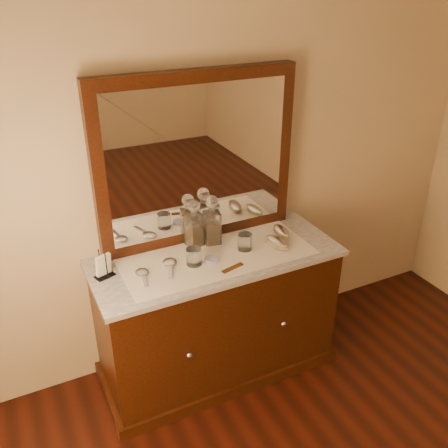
{
  "coord_description": "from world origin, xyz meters",
  "views": [
    {
      "loc": [
        -1.01,
        -0.21,
        2.3
      ],
      "look_at": [
        0.0,
        1.85,
        1.1
      ],
      "focal_mm": 38.84,
      "sensor_mm": 36.0,
      "label": 1
    }
  ],
  "objects_px": {
    "pin_dish": "(212,259)",
    "dresser_cabinet": "(217,316)",
    "decanter_left": "(194,228)",
    "napkin_rack": "(104,267)",
    "comb": "(233,268)",
    "decanter_right": "(212,225)",
    "hand_mirror_outer": "(143,274)",
    "brush_near": "(278,243)",
    "hand_mirror_inner": "(170,264)",
    "mirror_frame": "(197,160)",
    "brush_far": "(281,232)"
  },
  "relations": [
    {
      "from": "brush_near",
      "to": "decanter_left",
      "type": "bearing_deg",
      "value": 152.0
    },
    {
      "from": "hand_mirror_inner",
      "to": "mirror_frame",
      "type": "bearing_deg",
      "value": 39.81
    },
    {
      "from": "pin_dish",
      "to": "decanter_left",
      "type": "xyz_separation_m",
      "value": [
        -0.02,
        0.21,
        0.11
      ]
    },
    {
      "from": "pin_dish",
      "to": "napkin_rack",
      "type": "distance_m",
      "value": 0.59
    },
    {
      "from": "comb",
      "to": "napkin_rack",
      "type": "relative_size",
      "value": 0.91
    },
    {
      "from": "mirror_frame",
      "to": "decanter_right",
      "type": "distance_m",
      "value": 0.39
    },
    {
      "from": "hand_mirror_outer",
      "to": "brush_near",
      "type": "bearing_deg",
      "value": -3.79
    },
    {
      "from": "dresser_cabinet",
      "to": "pin_dish",
      "type": "bearing_deg",
      "value": -135.77
    },
    {
      "from": "comb",
      "to": "decanter_right",
      "type": "height_order",
      "value": "decanter_right"
    },
    {
      "from": "napkin_rack",
      "to": "decanter_right",
      "type": "relative_size",
      "value": 0.5
    },
    {
      "from": "decanter_left",
      "to": "decanter_right",
      "type": "xyz_separation_m",
      "value": [
        0.11,
        -0.02,
        0.0
      ]
    },
    {
      "from": "mirror_frame",
      "to": "comb",
      "type": "bearing_deg",
      "value": -87.62
    },
    {
      "from": "comb",
      "to": "hand_mirror_inner",
      "type": "relative_size",
      "value": 0.67
    },
    {
      "from": "napkin_rack",
      "to": "hand_mirror_inner",
      "type": "distance_m",
      "value": 0.36
    },
    {
      "from": "comb",
      "to": "brush_far",
      "type": "relative_size",
      "value": 0.82
    },
    {
      "from": "comb",
      "to": "decanter_right",
      "type": "bearing_deg",
      "value": 71.77
    },
    {
      "from": "pin_dish",
      "to": "decanter_right",
      "type": "xyz_separation_m",
      "value": [
        0.09,
        0.19,
        0.11
      ]
    },
    {
      "from": "decanter_left",
      "to": "brush_near",
      "type": "xyz_separation_m",
      "value": [
        0.43,
        -0.23,
        -0.09
      ]
    },
    {
      "from": "decanter_left",
      "to": "hand_mirror_inner",
      "type": "xyz_separation_m",
      "value": [
        -0.21,
        -0.15,
        -0.1
      ]
    },
    {
      "from": "dresser_cabinet",
      "to": "brush_near",
      "type": "bearing_deg",
      "value": -10.92
    },
    {
      "from": "mirror_frame",
      "to": "decanter_left",
      "type": "height_order",
      "value": "mirror_frame"
    },
    {
      "from": "decanter_right",
      "to": "brush_near",
      "type": "xyz_separation_m",
      "value": [
        0.33,
        -0.21,
        -0.09
      ]
    },
    {
      "from": "brush_near",
      "to": "brush_far",
      "type": "relative_size",
      "value": 1.11
    },
    {
      "from": "brush_far",
      "to": "decanter_right",
      "type": "bearing_deg",
      "value": 165.67
    },
    {
      "from": "dresser_cabinet",
      "to": "napkin_rack",
      "type": "bearing_deg",
      "value": 173.97
    },
    {
      "from": "hand_mirror_inner",
      "to": "decanter_right",
      "type": "bearing_deg",
      "value": 22.35
    },
    {
      "from": "napkin_rack",
      "to": "decanter_right",
      "type": "bearing_deg",
      "value": 6.53
    },
    {
      "from": "mirror_frame",
      "to": "hand_mirror_inner",
      "type": "bearing_deg",
      "value": -140.19
    },
    {
      "from": "decanter_left",
      "to": "napkin_rack",
      "type": "bearing_deg",
      "value": -170.61
    },
    {
      "from": "brush_near",
      "to": "comb",
      "type": "bearing_deg",
      "value": -163.95
    },
    {
      "from": "mirror_frame",
      "to": "decanter_left",
      "type": "bearing_deg",
      "value": -127.94
    },
    {
      "from": "pin_dish",
      "to": "brush_far",
      "type": "xyz_separation_m",
      "value": [
        0.51,
        0.08,
        0.01
      ]
    },
    {
      "from": "brush_far",
      "to": "hand_mirror_inner",
      "type": "xyz_separation_m",
      "value": [
        -0.74,
        -0.02,
        -0.01
      ]
    },
    {
      "from": "comb",
      "to": "brush_far",
      "type": "distance_m",
      "value": 0.49
    },
    {
      "from": "hand_mirror_outer",
      "to": "mirror_frame",
      "type": "bearing_deg",
      "value": 30.43
    },
    {
      "from": "hand_mirror_outer",
      "to": "brush_far",
      "type": "bearing_deg",
      "value": 3.34
    },
    {
      "from": "mirror_frame",
      "to": "brush_near",
      "type": "xyz_separation_m",
      "value": [
        0.37,
        -0.32,
        -0.47
      ]
    },
    {
      "from": "dresser_cabinet",
      "to": "brush_near",
      "type": "height_order",
      "value": "brush_near"
    },
    {
      "from": "mirror_frame",
      "to": "decanter_right",
      "type": "height_order",
      "value": "mirror_frame"
    },
    {
      "from": "pin_dish",
      "to": "hand_mirror_outer",
      "type": "bearing_deg",
      "value": 175.6
    },
    {
      "from": "mirror_frame",
      "to": "brush_far",
      "type": "height_order",
      "value": "mirror_frame"
    },
    {
      "from": "brush_far",
      "to": "hand_mirror_inner",
      "type": "height_order",
      "value": "brush_far"
    },
    {
      "from": "pin_dish",
      "to": "dresser_cabinet",
      "type": "bearing_deg",
      "value": 44.23
    },
    {
      "from": "comb",
      "to": "hand_mirror_inner",
      "type": "bearing_deg",
      "value": 134.44
    },
    {
      "from": "brush_near",
      "to": "dresser_cabinet",
      "type": "bearing_deg",
      "value": 169.08
    },
    {
      "from": "brush_near",
      "to": "hand_mirror_inner",
      "type": "distance_m",
      "value": 0.65
    },
    {
      "from": "mirror_frame",
      "to": "pin_dish",
      "type": "bearing_deg",
      "value": -99.5
    },
    {
      "from": "decanter_right",
      "to": "napkin_rack",
      "type": "bearing_deg",
      "value": -173.47
    },
    {
      "from": "brush_near",
      "to": "brush_far",
      "type": "xyz_separation_m",
      "value": [
        0.09,
        0.11,
        -0.0
      ]
    },
    {
      "from": "napkin_rack",
      "to": "brush_near",
      "type": "relative_size",
      "value": 0.82
    }
  ]
}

